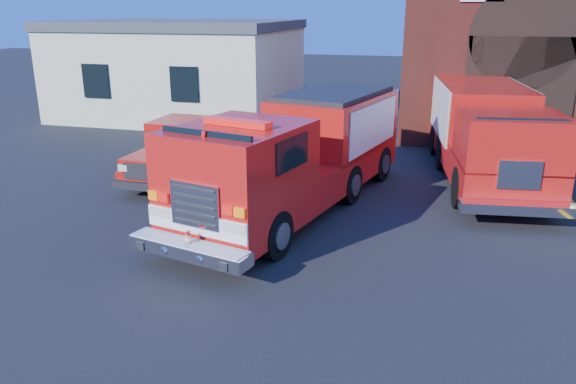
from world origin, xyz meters
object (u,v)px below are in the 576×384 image
(pickup_truck, at_px, (191,149))
(secondary_truck, at_px, (487,131))
(side_building, at_px, (181,68))
(fire_engine, at_px, (299,153))

(pickup_truck, bearing_deg, secondary_truck, 12.75)
(side_building, distance_m, fire_engine, 14.36)
(secondary_truck, bearing_deg, fire_engine, -140.43)
(fire_engine, relative_size, pickup_truck, 1.69)
(side_building, bearing_deg, fire_engine, -53.33)
(side_building, distance_m, secondary_truck, 15.33)
(fire_engine, xyz_separation_m, secondary_truck, (4.75, 3.92, 0.03))
(pickup_truck, bearing_deg, fire_engine, -27.03)
(secondary_truck, bearing_deg, side_building, 150.35)
(fire_engine, bearing_deg, side_building, 126.67)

